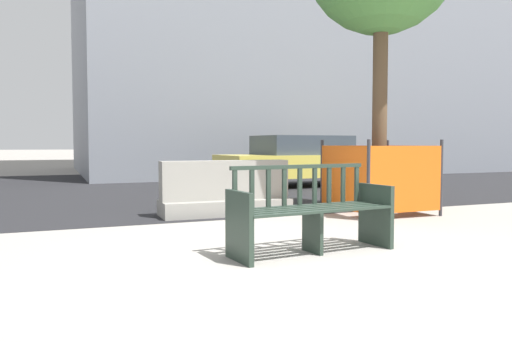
# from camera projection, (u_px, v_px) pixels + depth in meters

# --- Properties ---
(ground_plane) EXTENTS (200.00, 200.00, 0.00)m
(ground_plane) POSITION_uv_depth(u_px,v_px,m) (330.00, 259.00, 4.74)
(ground_plane) COLOR gray
(street_asphalt) EXTENTS (120.00, 12.00, 0.01)m
(street_asphalt) POSITION_uv_depth(u_px,v_px,m) (155.00, 187.00, 12.78)
(street_asphalt) COLOR black
(street_asphalt) RESTS_ON ground
(street_bench) EXTENTS (1.73, 0.68, 0.88)m
(street_bench) POSITION_uv_depth(u_px,v_px,m) (311.00, 213.00, 5.02)
(street_bench) COLOR #28382D
(street_bench) RESTS_ON ground
(jersey_barrier_centre) EXTENTS (2.01, 0.72, 0.84)m
(jersey_barrier_centre) POSITION_uv_depth(u_px,v_px,m) (225.00, 193.00, 7.71)
(jersey_barrier_centre) COLOR gray
(jersey_barrier_centre) RESTS_ON ground
(construction_fence) EXTENTS (1.36, 1.36, 1.16)m
(construction_fence) POSITION_uv_depth(u_px,v_px,m) (379.00, 176.00, 7.91)
(construction_fence) COLOR #2D2D33
(construction_fence) RESTS_ON ground
(car_taxi_near) EXTENTS (4.78, 2.08, 1.31)m
(car_taxi_near) POSITION_uv_depth(u_px,v_px,m) (306.00, 160.00, 13.06)
(car_taxi_near) COLOR #DBC64C
(car_taxi_near) RESTS_ON ground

